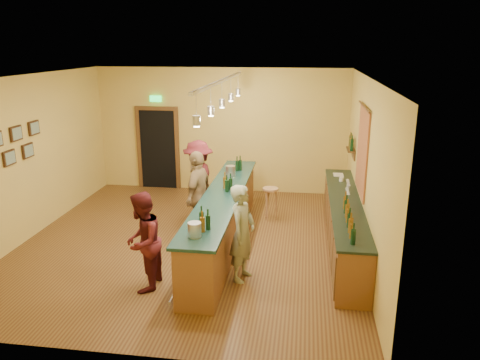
# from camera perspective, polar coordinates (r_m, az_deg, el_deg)

# --- Properties ---
(floor) EXTENTS (7.00, 7.00, 0.00)m
(floor) POSITION_cam_1_polar(r_m,az_deg,el_deg) (9.37, -6.07, -7.55)
(floor) COLOR #512D17
(floor) RESTS_ON ground
(ceiling) EXTENTS (6.50, 7.00, 0.02)m
(ceiling) POSITION_cam_1_polar(r_m,az_deg,el_deg) (8.59, -6.73, 12.37)
(ceiling) COLOR silver
(ceiling) RESTS_ON wall_back
(wall_back) EXTENTS (6.50, 0.02, 3.20)m
(wall_back) POSITION_cam_1_polar(r_m,az_deg,el_deg) (12.19, -2.33, 6.04)
(wall_back) COLOR #DFBF53
(wall_back) RESTS_ON floor
(wall_front) EXTENTS (6.50, 0.02, 3.20)m
(wall_front) POSITION_cam_1_polar(r_m,az_deg,el_deg) (5.69, -15.09, -6.77)
(wall_front) COLOR #DFBF53
(wall_front) RESTS_ON floor
(wall_left) EXTENTS (0.02, 7.00, 3.20)m
(wall_left) POSITION_cam_1_polar(r_m,az_deg,el_deg) (10.14, -24.50, 2.45)
(wall_left) COLOR #DFBF53
(wall_left) RESTS_ON floor
(wall_right) EXTENTS (0.02, 7.00, 3.20)m
(wall_right) POSITION_cam_1_polar(r_m,az_deg,el_deg) (8.64, 14.99, 1.17)
(wall_right) COLOR #DFBF53
(wall_right) RESTS_ON floor
(doorway) EXTENTS (1.15, 0.09, 2.48)m
(doorway) POSITION_cam_1_polar(r_m,az_deg,el_deg) (12.67, -9.94, 4.02)
(doorway) COLOR black
(doorway) RESTS_ON wall_back
(tapestry) EXTENTS (0.03, 1.40, 1.60)m
(tapestry) POSITION_cam_1_polar(r_m,az_deg,el_deg) (8.97, 14.70, 3.38)
(tapestry) COLOR maroon
(tapestry) RESTS_ON wall_right
(bottle_shelf) EXTENTS (0.17, 0.55, 0.54)m
(bottle_shelf) POSITION_cam_1_polar(r_m,az_deg,el_deg) (10.46, 13.43, 4.24)
(bottle_shelf) COLOR #523118
(bottle_shelf) RESTS_ON wall_right
(picture_grid) EXTENTS (0.06, 2.20, 0.70)m
(picture_grid) POSITION_cam_1_polar(r_m,az_deg,el_deg) (9.44, -26.92, 3.39)
(picture_grid) COLOR #382111
(picture_grid) RESTS_ON wall_left
(back_counter) EXTENTS (0.60, 4.55, 1.27)m
(back_counter) POSITION_cam_1_polar(r_m,az_deg,el_deg) (9.13, 12.60, -5.22)
(back_counter) COLOR brown
(back_counter) RESTS_ON floor
(tasting_bar) EXTENTS (0.74, 5.10, 1.38)m
(tasting_bar) POSITION_cam_1_polar(r_m,az_deg,el_deg) (9.00, -2.07, -4.30)
(tasting_bar) COLOR brown
(tasting_bar) RESTS_ON floor
(pendant_track) EXTENTS (0.11, 4.60, 0.50)m
(pendant_track) POSITION_cam_1_polar(r_m,az_deg,el_deg) (8.46, -2.23, 10.93)
(pendant_track) COLOR silver
(pendant_track) RESTS_ON ceiling
(bartender) EXTENTS (0.53, 0.67, 1.63)m
(bartender) POSITION_cam_1_polar(r_m,az_deg,el_deg) (7.65, 0.29, -6.47)
(bartender) COLOR gray
(bartender) RESTS_ON floor
(customer_a) EXTENTS (0.61, 0.78, 1.60)m
(customer_a) POSITION_cam_1_polar(r_m,az_deg,el_deg) (7.51, -11.80, -7.38)
(customer_a) COLOR #59191E
(customer_a) RESTS_ON floor
(customer_b) EXTENTS (0.59, 1.10, 1.79)m
(customer_b) POSITION_cam_1_polar(r_m,az_deg,el_deg) (9.28, -5.11, -1.84)
(customer_b) COLOR #997A51
(customer_b) RESTS_ON floor
(customer_c) EXTENTS (0.71, 1.18, 1.78)m
(customer_c) POSITION_cam_1_polar(r_m,az_deg,el_deg) (10.26, -5.08, -0.07)
(customer_c) COLOR #59191E
(customer_c) RESTS_ON floor
(bar_stool) EXTENTS (0.35, 0.35, 0.72)m
(bar_stool) POSITION_cam_1_polar(r_m,az_deg,el_deg) (10.34, 3.73, -1.76)
(bar_stool) COLOR #986D44
(bar_stool) RESTS_ON floor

